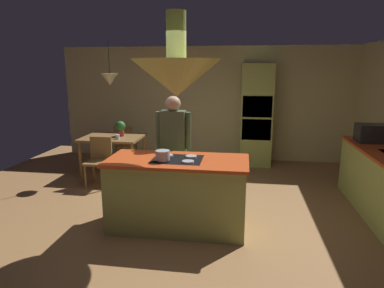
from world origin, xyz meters
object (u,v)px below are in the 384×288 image
at_px(oven_tower, 256,115).
at_px(person_at_island, 173,144).
at_px(chair_facing_island, 99,158).
at_px(kitchen_island, 178,193).
at_px(microwave_on_counter, 372,133).
at_px(potted_plant_on_table, 120,128).
at_px(chair_by_back_wall, 125,142).
at_px(cooking_pot_on_cooktop, 163,155).
at_px(cup_on_table, 118,137).
at_px(dining_table, 113,141).

height_order(oven_tower, person_at_island, oven_tower).
bearing_deg(chair_facing_island, kitchen_island, -39.86).
relative_size(oven_tower, microwave_on_counter, 4.71).
bearing_deg(microwave_on_counter, potted_plant_on_table, 171.34).
relative_size(chair_by_back_wall, cooking_pot_on_cooktop, 4.83).
distance_m(chair_by_back_wall, cooking_pot_on_cooktop, 3.33).
distance_m(oven_tower, cup_on_table, 2.96).
relative_size(person_at_island, chair_facing_island, 1.93).
relative_size(dining_table, chair_facing_island, 1.31).
xyz_separation_m(person_at_island, chair_by_back_wall, (-1.51, 2.08, -0.46)).
xyz_separation_m(person_at_island, potted_plant_on_table, (-1.36, 1.46, -0.04)).
height_order(oven_tower, potted_plant_on_table, oven_tower).
height_order(kitchen_island, chair_facing_island, kitchen_island).
bearing_deg(person_at_island, potted_plant_on_table, 133.10).
height_order(oven_tower, chair_by_back_wall, oven_tower).
relative_size(chair_facing_island, chair_by_back_wall, 1.00).
relative_size(cup_on_table, microwave_on_counter, 0.20).
distance_m(oven_tower, chair_facing_island, 3.39).
relative_size(oven_tower, person_at_island, 1.29).
bearing_deg(kitchen_island, person_at_island, 105.52).
bearing_deg(person_at_island, kitchen_island, -74.48).
relative_size(chair_facing_island, potted_plant_on_table, 2.90).
relative_size(person_at_island, chair_by_back_wall, 1.93).
distance_m(potted_plant_on_table, cup_on_table, 0.31).
bearing_deg(cooking_pot_on_cooktop, cup_on_table, 124.02).
xyz_separation_m(oven_tower, cup_on_table, (-2.61, -1.37, -0.28)).
bearing_deg(potted_plant_on_table, person_at_island, -46.90).
xyz_separation_m(oven_tower, chair_by_back_wall, (-2.80, -0.46, -0.58)).
distance_m(dining_table, microwave_on_counter, 4.60).
bearing_deg(oven_tower, potted_plant_on_table, -157.73).
height_order(dining_table, person_at_island, person_at_island).
height_order(microwave_on_counter, cooking_pot_on_cooktop, microwave_on_counter).
relative_size(oven_tower, chair_facing_island, 2.49).
height_order(chair_facing_island, microwave_on_counter, microwave_on_counter).
xyz_separation_m(oven_tower, person_at_island, (-1.29, -2.55, -0.12)).
distance_m(kitchen_island, chair_by_back_wall, 3.26).
relative_size(kitchen_island, dining_table, 1.59).
relative_size(kitchen_island, chair_by_back_wall, 2.09).
bearing_deg(dining_table, cup_on_table, -50.43).
distance_m(person_at_island, chair_by_back_wall, 2.61).
bearing_deg(chair_by_back_wall, microwave_on_counter, 164.07).
distance_m(person_at_island, cooking_pot_on_cooktop, 0.83).
relative_size(chair_facing_island, microwave_on_counter, 1.89).
bearing_deg(person_at_island, cooking_pot_on_cooktop, -87.69).
bearing_deg(person_at_island, oven_tower, 63.08).
distance_m(chair_facing_island, chair_by_back_wall, 1.36).
distance_m(oven_tower, microwave_on_counter, 2.47).
distance_m(cup_on_table, cooking_pot_on_cooktop, 2.42).
distance_m(chair_facing_island, cup_on_table, 0.57).
bearing_deg(kitchen_island, cup_on_table, 128.92).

